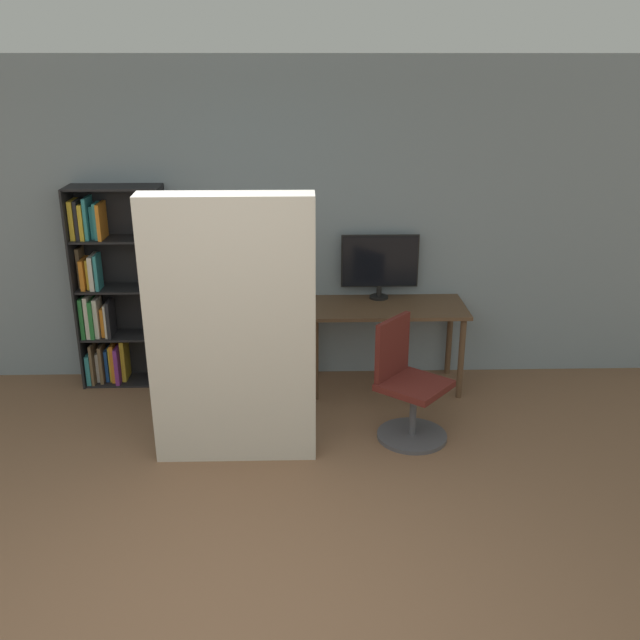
{
  "coord_description": "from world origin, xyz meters",
  "views": [
    {
      "loc": [
        0.43,
        -2.54,
        2.66
      ],
      "look_at": [
        0.55,
        1.84,
        1.05
      ],
      "focal_mm": 40.0,
      "sensor_mm": 36.0,
      "label": 1
    }
  ],
  "objects": [
    {
      "name": "wall_back",
      "position": [
        0.0,
        3.37,
        1.35
      ],
      "size": [
        8.0,
        0.06,
        2.7
      ],
      "color": "gray",
      "rests_on": "ground"
    },
    {
      "name": "desk",
      "position": [
        1.14,
        3.04,
        0.63
      ],
      "size": [
        1.32,
        0.61,
        0.73
      ],
      "color": "brown",
      "rests_on": "ground"
    },
    {
      "name": "monitor",
      "position": [
        1.09,
        3.25,
        1.04
      ],
      "size": [
        0.65,
        0.16,
        0.55
      ],
      "color": "black",
      "rests_on": "desk"
    },
    {
      "name": "office_chair",
      "position": [
        1.2,
        2.17,
        0.36
      ],
      "size": [
        0.62,
        0.62,
        0.9
      ],
      "color": "#4C4C51",
      "rests_on": "ground"
    },
    {
      "name": "bookshelf",
      "position": [
        -1.17,
        3.22,
        0.81
      ],
      "size": [
        0.76,
        0.32,
        1.71
      ],
      "color": "black",
      "rests_on": "ground"
    },
    {
      "name": "mattress_near",
      "position": [
        -0.03,
        1.88,
        0.94
      ],
      "size": [
        1.11,
        0.27,
        1.89
      ],
      "color": "beige",
      "rests_on": "ground"
    }
  ]
}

